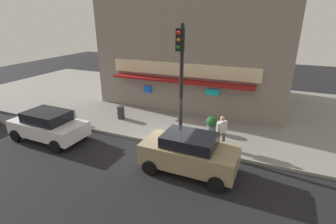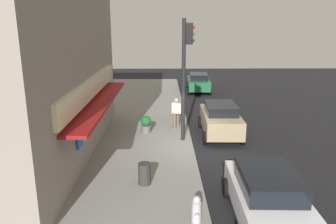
{
  "view_description": "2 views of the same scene",
  "coord_description": "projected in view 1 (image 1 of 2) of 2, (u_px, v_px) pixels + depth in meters",
  "views": [
    {
      "loc": [
        4.45,
        -10.33,
        6.12
      ],
      "look_at": [
        -0.57,
        1.57,
        1.24
      ],
      "focal_mm": 26.87,
      "sensor_mm": 36.0,
      "label": 1
    },
    {
      "loc": [
        -14.4,
        1.35,
        5.58
      ],
      "look_at": [
        1.09,
        1.15,
        1.43
      ],
      "focal_mm": 34.73,
      "sensor_mm": 36.0,
      "label": 2
    }
  ],
  "objects": [
    {
      "name": "parked_car_white",
      "position": [
        48.0,
        125.0,
        13.19
      ],
      "size": [
        4.1,
        2.18,
        1.57
      ],
      "color": "silver",
      "rests_on": "ground_plane"
    },
    {
      "name": "parked_car_tan",
      "position": [
        189.0,
        153.0,
        10.39
      ],
      "size": [
        3.99,
        2.08,
        1.68
      ],
      "color": "#9E8966",
      "rests_on": "ground_plane"
    },
    {
      "name": "fire_hydrant",
      "position": [
        74.0,
        116.0,
        15.15
      ],
      "size": [
        0.52,
        0.28,
        0.8
      ],
      "color": "#B2B2B7",
      "rests_on": "sidewalk"
    },
    {
      "name": "pedestrian",
      "position": [
        221.0,
        131.0,
        11.96
      ],
      "size": [
        0.49,
        0.54,
        1.64
      ],
      "color": "brown",
      "rests_on": "sidewalk"
    },
    {
      "name": "corner_building",
      "position": [
        201.0,
        40.0,
        18.79
      ],
      "size": [
        12.7,
        9.12,
        8.76
      ],
      "color": "gray",
      "rests_on": "sidewalk"
    },
    {
      "name": "ground_plane",
      "position": [
        166.0,
        147.0,
        12.68
      ],
      "size": [
        57.4,
        57.4,
        0.0
      ],
      "primitive_type": "plane",
      "color": "black"
    },
    {
      "name": "potted_plant_by_doorway",
      "position": [
        211.0,
        124.0,
        13.81
      ],
      "size": [
        0.55,
        0.55,
        0.9
      ],
      "color": "#59595B",
      "rests_on": "sidewalk"
    },
    {
      "name": "sidewalk",
      "position": [
        202.0,
        105.0,
        18.38
      ],
      "size": [
        38.27,
        13.28,
        0.15
      ],
      "primitive_type": "cube",
      "color": "gray",
      "rests_on": "ground_plane"
    },
    {
      "name": "traffic_light",
      "position": [
        181.0,
        72.0,
        11.42
      ],
      "size": [
        0.32,
        0.58,
        5.73
      ],
      "color": "black",
      "rests_on": "sidewalk"
    },
    {
      "name": "trash_can",
      "position": [
        121.0,
        113.0,
        15.69
      ],
      "size": [
        0.45,
        0.45,
        0.78
      ],
      "primitive_type": "cylinder",
      "color": "#2D2D2D",
      "rests_on": "sidewalk"
    }
  ]
}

